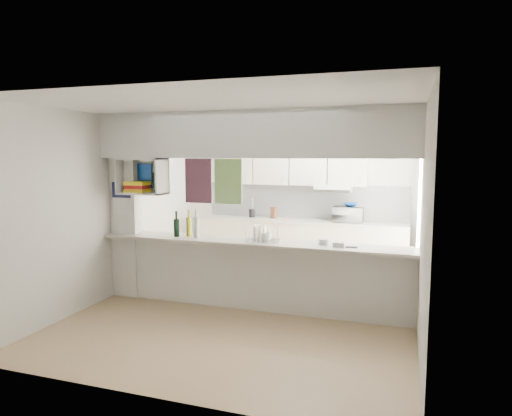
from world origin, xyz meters
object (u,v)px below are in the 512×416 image
at_px(microwave, 348,214).
at_px(wine_bottles, 188,227).
at_px(bowl, 351,205).
at_px(dish_rack, 263,234).

xyz_separation_m(microwave, wine_bottles, (-1.93, -2.08, 0.01)).
relative_size(bowl, wine_bottles, 0.62).
relative_size(microwave, dish_rack, 1.00).
distance_m(bowl, dish_rack, 2.28).
xyz_separation_m(microwave, bowl, (0.04, 0.02, 0.16)).
distance_m(microwave, bowl, 0.17).
distance_m(microwave, wine_bottles, 2.84).
bearing_deg(wine_bottles, dish_rack, 0.92).
height_order(microwave, dish_rack, microwave).
distance_m(bowl, wine_bottles, 2.88).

